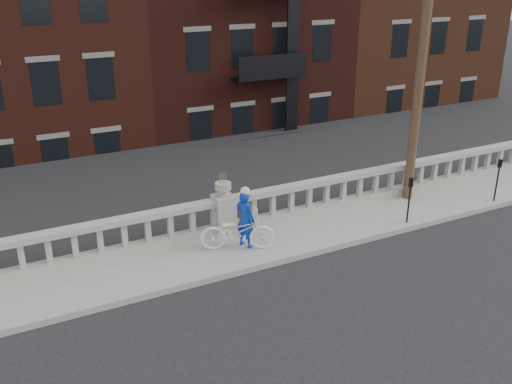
# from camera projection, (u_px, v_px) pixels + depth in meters

# --- Properties ---
(ground) EXTENTS (120.00, 120.00, 0.00)m
(ground) POSITION_uv_depth(u_px,v_px,m) (298.00, 309.00, 12.49)
(ground) COLOR black
(ground) RESTS_ON ground
(sidewalk) EXTENTS (32.00, 2.20, 0.15)m
(sidewalk) POSITION_uv_depth(u_px,v_px,m) (239.00, 249.00, 14.94)
(sidewalk) COLOR gray
(sidewalk) RESTS_ON ground
(balustrade) EXTENTS (28.00, 0.34, 1.03)m
(balustrade) POSITION_uv_depth(u_px,v_px,m) (224.00, 216.00, 15.51)
(balustrade) COLOR gray
(balustrade) RESTS_ON sidewalk
(planter_pedestal) EXTENTS (0.55, 0.55, 1.76)m
(planter_pedestal) POSITION_uv_depth(u_px,v_px,m) (224.00, 210.00, 15.44)
(planter_pedestal) COLOR gray
(planter_pedestal) RESTS_ON sidewalk
(lower_level) EXTENTS (80.00, 44.00, 20.80)m
(lower_level) POSITION_uv_depth(u_px,v_px,m) (87.00, 51.00, 30.74)
(lower_level) COLOR #605E59
(lower_level) RESTS_ON ground
(utility_pole) EXTENTS (1.60, 0.28, 10.00)m
(utility_pole) POSITION_uv_depth(u_px,v_px,m) (425.00, 32.00, 16.14)
(utility_pole) COLOR #422D1E
(utility_pole) RESTS_ON sidewalk
(parking_meter_b) EXTENTS (0.10, 0.09, 1.36)m
(parking_meter_b) POSITION_uv_depth(u_px,v_px,m) (410.00, 195.00, 15.99)
(parking_meter_b) COLOR black
(parking_meter_b) RESTS_ON sidewalk
(parking_meter_c) EXTENTS (0.10, 0.09, 1.36)m
(parking_meter_c) POSITION_uv_depth(u_px,v_px,m) (498.00, 175.00, 17.48)
(parking_meter_c) COLOR black
(parking_meter_c) RESTS_ON sidewalk
(bicycle) EXTENTS (2.02, 1.39, 1.00)m
(bicycle) POSITION_uv_depth(u_px,v_px,m) (238.00, 231.00, 14.63)
(bicycle) COLOR white
(bicycle) RESTS_ON sidewalk
(cyclist) EXTENTS (0.57, 0.67, 1.55)m
(cyclist) POSITION_uv_depth(u_px,v_px,m) (245.00, 219.00, 14.68)
(cyclist) COLOR #0B30AF
(cyclist) RESTS_ON sidewalk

